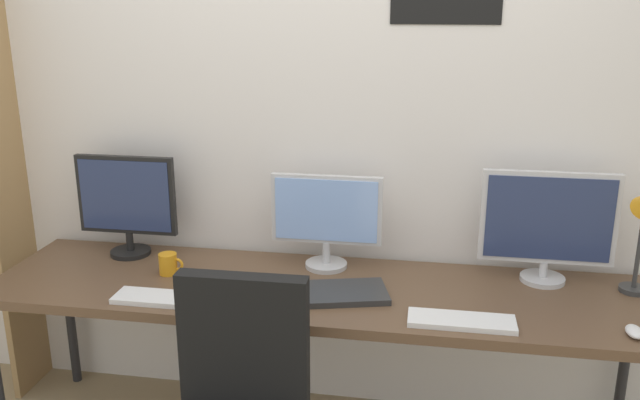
# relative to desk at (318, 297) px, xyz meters

# --- Properties ---
(wall_back) EXTENTS (5.08, 0.11, 2.60)m
(wall_back) POSITION_rel_desk_xyz_m (0.00, 0.42, 0.61)
(wall_back) COLOR silver
(wall_back) RESTS_ON ground_plane
(desk) EXTENTS (2.68, 0.68, 0.74)m
(desk) POSITION_rel_desk_xyz_m (0.00, 0.00, 0.00)
(desk) COLOR brown
(desk) RESTS_ON ground_plane
(monitor_left) EXTENTS (0.45, 0.18, 0.46)m
(monitor_left) POSITION_rel_desk_xyz_m (-0.90, 0.21, 0.29)
(monitor_left) COLOR black
(monitor_left) RESTS_ON desk
(monitor_center) EXTENTS (0.47, 0.18, 0.41)m
(monitor_center) POSITION_rel_desk_xyz_m (0.00, 0.21, 0.27)
(monitor_center) COLOR silver
(monitor_center) RESTS_ON desk
(monitor_right) EXTENTS (0.53, 0.18, 0.46)m
(monitor_right) POSITION_rel_desk_xyz_m (0.90, 0.21, 0.29)
(monitor_right) COLOR silver
(monitor_right) RESTS_ON desk
(keyboard_left) EXTENTS (0.39, 0.13, 0.02)m
(keyboard_left) POSITION_rel_desk_xyz_m (-0.56, -0.23, 0.06)
(keyboard_left) COLOR silver
(keyboard_left) RESTS_ON desk
(keyboard_right) EXTENTS (0.38, 0.13, 0.02)m
(keyboard_right) POSITION_rel_desk_xyz_m (0.56, -0.23, 0.06)
(keyboard_right) COLOR silver
(keyboard_right) RESTS_ON desk
(mouse_left_side) EXTENTS (0.06, 0.10, 0.03)m
(mouse_left_side) POSITION_rel_desk_xyz_m (-0.21, -0.16, 0.06)
(mouse_left_side) COLOR #38383D
(mouse_left_side) RESTS_ON desk
(mouse_right_side) EXTENTS (0.06, 0.10, 0.03)m
(mouse_right_side) POSITION_rel_desk_xyz_m (1.14, -0.22, 0.06)
(mouse_right_side) COLOR silver
(mouse_right_side) RESTS_ON desk
(laptop_closed) EXTENTS (0.37, 0.30, 0.02)m
(laptop_closed) POSITION_rel_desk_xyz_m (0.12, -0.07, 0.06)
(laptop_closed) COLOR #2D2D2D
(laptop_closed) RESTS_ON desk
(coffee_mug) EXTENTS (0.11, 0.08, 0.09)m
(coffee_mug) POSITION_rel_desk_xyz_m (-0.64, 0.02, 0.09)
(coffee_mug) COLOR orange
(coffee_mug) RESTS_ON desk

